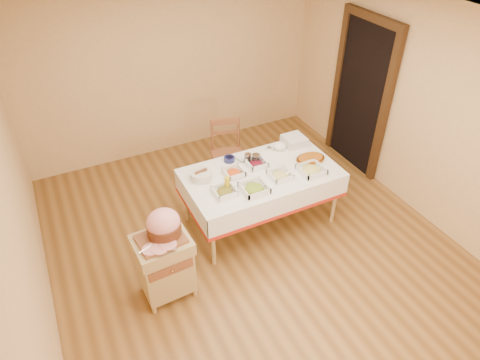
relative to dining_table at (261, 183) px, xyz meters
name	(u,v)px	position (x,y,z in m)	size (l,w,h in m)	color
room_shell	(251,152)	(-0.30, -0.30, 0.70)	(5.00, 5.00, 5.00)	brown
doorway	(361,94)	(1.90, 0.60, 0.51)	(0.09, 1.10, 2.20)	black
dining_table	(261,183)	(0.00, 0.00, 0.00)	(1.82, 1.02, 0.76)	tan
butcher_cart	(165,263)	(-1.42, -0.57, -0.16)	(0.56, 0.48, 0.77)	tan
dining_chair	(227,153)	(-0.01, 0.93, -0.11)	(0.52, 0.50, 0.95)	brown
ham_on_board	(163,226)	(-1.37, -0.53, 0.30)	(0.47, 0.45, 0.31)	brown
serving_dish_a	(225,192)	(-0.56, -0.19, 0.19)	(0.24, 0.24, 0.10)	white
serving_dish_b	(254,188)	(-0.25, -0.29, 0.20)	(0.28, 0.28, 0.11)	white
serving_dish_c	(280,175)	(0.15, -0.19, 0.19)	(0.24, 0.24, 0.10)	white
serving_dish_d	(311,170)	(0.53, -0.27, 0.20)	(0.28, 0.28, 0.11)	white
serving_dish_e	(234,173)	(-0.31, 0.09, 0.19)	(0.23, 0.22, 0.11)	white
serving_dish_f	(256,164)	(0.01, 0.14, 0.20)	(0.23, 0.22, 0.11)	white
small_bowl_left	(199,173)	(-0.68, 0.26, 0.19)	(0.12, 0.12, 0.05)	white
small_bowl_mid	(229,159)	(-0.24, 0.38, 0.19)	(0.14, 0.14, 0.06)	navy
small_bowl_right	(269,149)	(0.32, 0.37, 0.19)	(0.10, 0.10, 0.05)	white
bowl_white_imported	(244,158)	(-0.06, 0.34, 0.18)	(0.17, 0.17, 0.04)	white
bowl_small_imported	(280,147)	(0.46, 0.34, 0.19)	(0.17, 0.17, 0.05)	white
preserve_jar_left	(248,158)	(-0.04, 0.26, 0.21)	(0.09, 0.09, 0.11)	silver
preserve_jar_right	(256,159)	(0.03, 0.20, 0.22)	(0.09, 0.09, 0.12)	silver
mustard_bottle	(227,182)	(-0.49, -0.10, 0.24)	(0.06, 0.06, 0.18)	yellow
bread_basket	(201,175)	(-0.68, 0.19, 0.21)	(0.25, 0.25, 0.11)	silver
plate_stack	(294,141)	(0.68, 0.36, 0.22)	(0.27, 0.27, 0.11)	white
brass_platter	(310,159)	(0.66, -0.05, 0.18)	(0.37, 0.27, 0.05)	#B57E33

